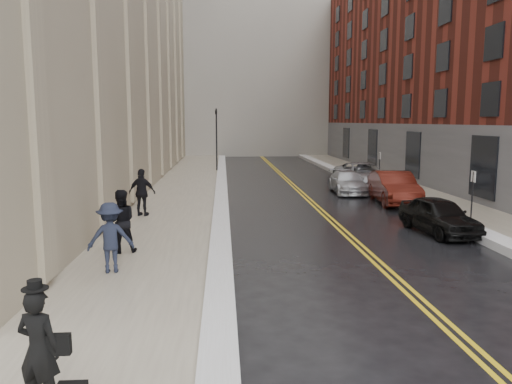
{
  "coord_description": "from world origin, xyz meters",
  "views": [
    {
      "loc": [
        -2.09,
        -11.19,
        4.2
      ],
      "look_at": [
        -0.88,
        6.99,
        1.6
      ],
      "focal_mm": 35.0,
      "sensor_mm": 36.0,
      "label": 1
    }
  ],
  "objects": [
    {
      "name": "snow_ridge_left",
      "position": [
        -2.2,
        16.0,
        0.13
      ],
      "size": [
        0.7,
        60.8,
        0.26
      ],
      "primitive_type": "cube",
      "color": "white",
      "rests_on": "ground"
    },
    {
      "name": "tower_far_right",
      "position": [
        14.0,
        66.0,
        22.0
      ],
      "size": [
        22.0,
        18.0,
        44.0
      ],
      "primitive_type": "cube",
      "color": "slate",
      "rests_on": "ground"
    },
    {
      "name": "ground",
      "position": [
        0.0,
        0.0,
        0.0
      ],
      "size": [
        160.0,
        160.0,
        0.0
      ],
      "primitive_type": "plane",
      "color": "black",
      "rests_on": "ground"
    },
    {
      "name": "lane_stripe_b",
      "position": [
        2.62,
        16.0,
        0.0
      ],
      "size": [
        0.12,
        64.0,
        0.01
      ],
      "primitive_type": "cube",
      "color": "gold",
      "rests_on": "ground"
    },
    {
      "name": "car_black",
      "position": [
        5.98,
        6.7,
        0.69
      ],
      "size": [
        2.08,
        4.19,
        1.37
      ],
      "primitive_type": "imported",
      "rotation": [
        0.0,
        0.0,
        0.12
      ],
      "color": "black",
      "rests_on": "ground"
    },
    {
      "name": "car_maroon",
      "position": [
        6.62,
        13.54,
        0.82
      ],
      "size": [
        2.13,
        5.11,
        1.64
      ],
      "primitive_type": "imported",
      "rotation": [
        0.0,
        0.0,
        -0.08
      ],
      "color": "#47130C",
      "rests_on": "ground"
    },
    {
      "name": "car_silver_far",
      "position": [
        6.8,
        19.98,
        0.78
      ],
      "size": [
        2.88,
        5.74,
        1.56
      ],
      "primitive_type": "imported",
      "rotation": [
        0.0,
        0.0,
        0.05
      ],
      "color": "#A0A1A8",
      "rests_on": "ground"
    },
    {
      "name": "sidewalk_left",
      "position": [
        -4.5,
        16.0,
        0.07
      ],
      "size": [
        4.0,
        64.0,
        0.15
      ],
      "primitive_type": "cube",
      "color": "gray",
      "rests_on": "ground"
    },
    {
      "name": "pedestrian_a",
      "position": [
        -5.27,
        4.17,
        1.13
      ],
      "size": [
        1.11,
        0.96,
        1.96
      ],
      "primitive_type": "imported",
      "rotation": [
        0.0,
        0.0,
        3.39
      ],
      "color": "black",
      "rests_on": "sidewalk_left"
    },
    {
      "name": "pedestrian_c",
      "position": [
        -5.56,
        10.22,
        1.16
      ],
      "size": [
        1.28,
        0.79,
        2.03
      ],
      "primitive_type": "imported",
      "rotation": [
        0.0,
        0.0,
        2.87
      ],
      "color": "black",
      "rests_on": "sidewalk_left"
    },
    {
      "name": "parking_sign_far",
      "position": [
        7.9,
        20.0,
        1.36
      ],
      "size": [
        0.06,
        0.35,
        2.23
      ],
      "color": "black",
      "rests_on": "ground"
    },
    {
      "name": "parking_sign_near",
      "position": [
        7.9,
        8.0,
        1.36
      ],
      "size": [
        0.06,
        0.35,
        2.23
      ],
      "color": "black",
      "rests_on": "ground"
    },
    {
      "name": "pedestrian_main",
      "position": [
        -4.69,
        -4.4,
        1.03
      ],
      "size": [
        0.73,
        0.58,
        1.76
      ],
      "primitive_type": "imported",
      "rotation": [
        0.0,
        0.0,
        2.86
      ],
      "color": "black",
      "rests_on": "sidewalk_left"
    },
    {
      "name": "car_silver_near",
      "position": [
        5.2,
        17.44,
        0.64
      ],
      "size": [
        1.98,
        4.47,
        1.28
      ],
      "primitive_type": "imported",
      "rotation": [
        0.0,
        0.0,
        -0.04
      ],
      "color": "#B3B6BC",
      "rests_on": "ground"
    },
    {
      "name": "pedestrian_b",
      "position": [
        -5.13,
        2.12,
        1.1
      ],
      "size": [
        1.33,
        0.89,
        1.9
      ],
      "primitive_type": "imported",
      "rotation": [
        0.0,
        0.0,
        3.3
      ],
      "color": "#1B2031",
      "rests_on": "sidewalk_left"
    },
    {
      "name": "lane_stripe_a",
      "position": [
        2.38,
        16.0,
        0.0
      ],
      "size": [
        0.12,
        64.0,
        0.01
      ],
      "primitive_type": "cube",
      "color": "gold",
      "rests_on": "ground"
    },
    {
      "name": "sidewalk_right",
      "position": [
        9.0,
        16.0,
        0.07
      ],
      "size": [
        3.0,
        64.0,
        0.15
      ],
      "primitive_type": "cube",
      "color": "gray",
      "rests_on": "ground"
    },
    {
      "name": "traffic_signal",
      "position": [
        -2.6,
        30.0,
        3.08
      ],
      "size": [
        0.18,
        0.15,
        5.2
      ],
      "color": "black",
      "rests_on": "ground"
    },
    {
      "name": "building_right",
      "position": [
        17.5,
        23.0,
        9.0
      ],
      "size": [
        14.0,
        50.0,
        18.0
      ],
      "primitive_type": "cube",
      "color": "maroon",
      "rests_on": "ground"
    },
    {
      "name": "snow_ridge_right",
      "position": [
        7.15,
        16.0,
        0.15
      ],
      "size": [
        0.85,
        60.8,
        0.3
      ],
      "primitive_type": "cube",
      "color": "white",
      "rests_on": "ground"
    }
  ]
}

